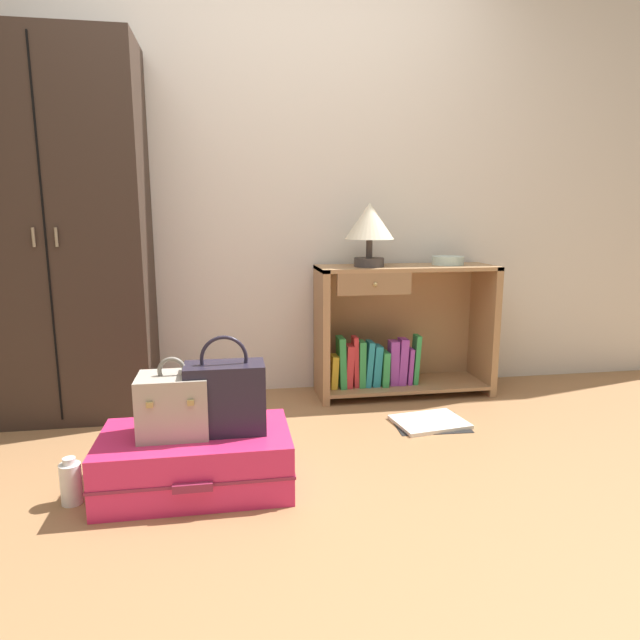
{
  "coord_description": "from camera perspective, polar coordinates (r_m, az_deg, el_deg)",
  "views": [
    {
      "loc": [
        -0.24,
        -1.8,
        1.05
      ],
      "look_at": [
        0.19,
        0.8,
        0.55
      ],
      "focal_mm": 30.81,
      "sensor_mm": 36.0,
      "label": 1
    }
  ],
  "objects": [
    {
      "name": "bottle",
      "position": [
        2.31,
        -24.45,
        -15.11
      ],
      "size": [
        0.08,
        0.08,
        0.18
      ],
      "color": "white",
      "rests_on": "ground_plane"
    },
    {
      "name": "back_wall",
      "position": [
        3.32,
        -5.44,
        15.03
      ],
      "size": [
        6.4,
        0.1,
        2.6
      ],
      "primitive_type": "cube",
      "color": "silver",
      "rests_on": "ground_plane"
    },
    {
      "name": "table_lamp",
      "position": [
        3.12,
        5.18,
        9.84
      ],
      "size": [
        0.28,
        0.28,
        0.36
      ],
      "color": "#3D3838",
      "rests_on": "bookshelf"
    },
    {
      "name": "train_case",
      "position": [
        2.18,
        -14.97,
        -8.48
      ],
      "size": [
        0.26,
        0.21,
        0.31
      ],
      "color": "#A89E8E",
      "rests_on": "suitcase_large"
    },
    {
      "name": "open_book_on_floor",
      "position": [
        2.92,
        11.32,
        -10.38
      ],
      "size": [
        0.38,
        0.32,
        0.02
      ],
      "color": "white",
      "rests_on": "ground_plane"
    },
    {
      "name": "ground_plane",
      "position": [
        2.1,
        -1.65,
        -19.32
      ],
      "size": [
        9.0,
        9.0,
        0.0
      ],
      "primitive_type": "plane",
      "color": "#9E7047"
    },
    {
      "name": "handbag",
      "position": [
        2.16,
        -9.81,
        -7.85
      ],
      "size": [
        0.3,
        0.16,
        0.38
      ],
      "color": "#231E2D",
      "rests_on": "suitcase_large"
    },
    {
      "name": "suitcase_large",
      "position": [
        2.26,
        -12.73,
        -14.02
      ],
      "size": [
        0.73,
        0.45,
        0.23
      ],
      "color": "#DB2860",
      "rests_on": "ground_plane"
    },
    {
      "name": "wardrobe",
      "position": [
        3.12,
        -25.41,
        7.94
      ],
      "size": [
        0.86,
        0.47,
        1.91
      ],
      "color": "#33261E",
      "rests_on": "ground_plane"
    },
    {
      "name": "bowl",
      "position": [
        3.33,
        13.13,
        6.04
      ],
      "size": [
        0.18,
        0.18,
        0.05
      ],
      "primitive_type": "cylinder",
      "color": "silver",
      "rests_on": "bookshelf"
    },
    {
      "name": "bookshelf",
      "position": [
        3.29,
        7.93,
        -1.37
      ],
      "size": [
        1.04,
        0.36,
        0.77
      ],
      "color": "#A37A51",
      "rests_on": "ground_plane"
    }
  ]
}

